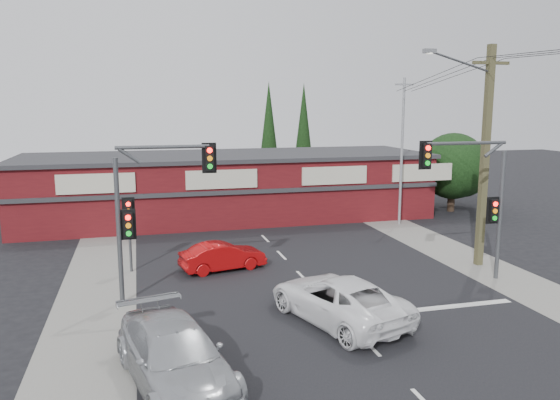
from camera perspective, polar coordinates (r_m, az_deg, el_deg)
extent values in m
plane|color=black|center=(20.98, 5.05, -10.70)|extent=(120.00, 120.00, 0.00)
cube|color=black|center=(25.49, 1.24, -6.90)|extent=(14.00, 70.00, 0.01)
cube|color=gray|center=(24.66, -18.32, -7.99)|extent=(3.00, 70.00, 0.02)
cube|color=gray|center=(28.92, 17.74, -5.34)|extent=(3.00, 70.00, 0.02)
cube|color=silver|center=(21.12, 15.61, -10.86)|extent=(6.50, 0.35, 0.01)
imported|color=white|center=(19.18, 6.08, -10.24)|extent=(4.22, 6.17, 1.57)
imported|color=#B0B3B6|center=(15.28, -10.94, -15.66)|extent=(3.49, 6.01, 1.64)
imported|color=#AD0A0C|center=(24.90, -6.00, -5.87)|extent=(4.03, 2.13, 1.26)
cube|color=silver|center=(17.74, 9.31, -14.72)|extent=(0.12, 1.60, 0.01)
cube|color=silver|center=(20.78, 5.27, -10.87)|extent=(0.12, 1.60, 0.01)
cube|color=silver|center=(23.96, 2.35, -7.99)|extent=(0.12, 1.60, 0.01)
cube|color=silver|center=(27.23, 0.15, -5.78)|extent=(0.12, 1.60, 0.01)
cube|color=silver|center=(30.57, -1.56, -4.04)|extent=(0.12, 1.60, 0.01)
cube|color=silver|center=(33.95, -2.92, -2.65)|extent=(0.12, 1.60, 0.01)
cube|color=silver|center=(37.36, -4.04, -1.50)|extent=(0.12, 1.60, 0.01)
cube|color=silver|center=(40.80, -4.97, -0.55)|extent=(0.12, 1.60, 0.01)
cube|color=silver|center=(44.25, -5.75, 0.26)|extent=(0.12, 1.60, 0.01)
cube|color=silver|center=(47.72, -6.42, 0.94)|extent=(0.12, 1.60, 0.01)
cube|color=#4C0F13|center=(36.32, -5.47, 1.33)|extent=(26.00, 8.00, 4.00)
cube|color=#2D2D30|center=(36.07, -5.52, 4.63)|extent=(26.40, 8.40, 0.25)
cube|color=beige|center=(31.79, -18.67, 1.64)|extent=(4.20, 0.12, 1.10)
cube|color=beige|center=(32.05, -6.10, 2.17)|extent=(4.20, 0.12, 1.10)
cube|color=beige|center=(33.80, 5.73, 2.57)|extent=(4.20, 0.12, 1.10)
cube|color=beige|center=(36.32, 14.65, 2.81)|extent=(4.20, 0.12, 1.10)
cube|color=#2D2D30|center=(32.28, -4.30, 0.82)|extent=(26.00, 0.15, 0.25)
cylinder|color=#2D2116|center=(40.15, 17.45, 0.14)|extent=(0.50, 0.50, 1.80)
sphere|color=black|center=(39.84, 17.62, 3.41)|extent=(4.60, 4.60, 4.60)
sphere|color=black|center=(41.56, 18.59, 2.63)|extent=(3.40, 3.40, 3.40)
sphere|color=black|center=(40.47, 14.94, 2.35)|extent=(2.80, 2.80, 2.80)
cylinder|color=#2D2116|center=(44.14, -1.14, 1.57)|extent=(0.24, 0.24, 2.00)
cone|color=black|center=(43.72, -1.16, 7.42)|extent=(1.80, 1.80, 7.50)
cylinder|color=#2D2116|center=(46.97, 2.44, 2.07)|extent=(0.24, 0.24, 2.00)
cone|color=black|center=(46.57, 2.48, 7.56)|extent=(1.80, 1.80, 7.50)
cylinder|color=#47494C|center=(20.99, -16.48, -3.23)|extent=(0.18, 0.18, 5.50)
cylinder|color=#47494C|center=(20.54, -12.14, 5.44)|extent=(3.40, 0.14, 0.14)
cylinder|color=#47494C|center=(20.55, -15.44, 4.46)|extent=(0.82, 0.14, 0.63)
cube|color=black|center=(20.73, -7.39, 4.36)|extent=(0.32, 0.22, 0.95)
cube|color=black|center=(20.80, -7.41, 4.38)|extent=(0.55, 0.04, 1.15)
cylinder|color=#FF0C07|center=(20.57, -7.36, 5.16)|extent=(0.20, 0.06, 0.20)
cylinder|color=orange|center=(20.60, -7.34, 4.33)|extent=(0.20, 0.06, 0.20)
cylinder|color=#0CE526|center=(20.63, -7.32, 3.50)|extent=(0.20, 0.06, 0.20)
cube|color=black|center=(20.93, -15.56, -2.52)|extent=(0.32, 0.22, 0.95)
cube|color=black|center=(21.00, -15.55, -2.48)|extent=(0.55, 0.04, 1.15)
cylinder|color=#FF0C07|center=(20.74, -15.60, -1.78)|extent=(0.20, 0.06, 0.20)
cylinder|color=orange|center=(20.80, -15.56, -2.59)|extent=(0.20, 0.06, 0.20)
cylinder|color=#0CE526|center=(20.87, -15.52, -3.40)|extent=(0.20, 0.06, 0.20)
cylinder|color=#47494C|center=(24.83, 22.00, -1.56)|extent=(0.18, 0.18, 5.50)
cylinder|color=#47494C|center=(23.41, 18.93, 5.64)|extent=(3.60, 0.14, 0.14)
cylinder|color=#47494C|center=(24.15, 21.40, 4.89)|extent=(0.82, 0.14, 0.63)
cube|color=black|center=(22.50, 15.03, 4.54)|extent=(0.32, 0.22, 0.95)
cube|color=black|center=(22.56, 14.95, 4.55)|extent=(0.55, 0.04, 1.15)
cylinder|color=#FF0C07|center=(22.37, 15.23, 5.27)|extent=(0.20, 0.06, 0.20)
cylinder|color=orange|center=(22.39, 15.20, 4.50)|extent=(0.20, 0.06, 0.20)
cylinder|color=#0CE526|center=(22.42, 15.16, 3.74)|extent=(0.20, 0.06, 0.20)
cube|color=black|center=(24.58, 21.38, -1.03)|extent=(0.32, 0.22, 0.95)
cube|color=black|center=(24.64, 21.29, -1.00)|extent=(0.55, 0.04, 1.15)
cylinder|color=#FF0C07|center=(24.43, 21.61, -0.40)|extent=(0.20, 0.06, 0.20)
cylinder|color=orange|center=(24.48, 21.56, -1.09)|extent=(0.20, 0.06, 0.20)
cylinder|color=#0CE526|center=(24.54, 21.52, -1.78)|extent=(0.20, 0.06, 0.20)
cylinder|color=#47494C|center=(25.16, -15.41, -3.96)|extent=(0.12, 0.12, 3.00)
cube|color=black|center=(24.89, -15.54, -1.05)|extent=(0.32, 0.22, 0.95)
cube|color=black|center=(24.96, -15.54, -1.02)|extent=(0.55, 0.04, 1.15)
cylinder|color=#FF0C07|center=(24.71, -15.58, -0.42)|extent=(0.20, 0.06, 0.20)
cylinder|color=orange|center=(24.77, -15.55, -1.11)|extent=(0.20, 0.06, 0.20)
cylinder|color=#0CE526|center=(24.82, -15.52, -1.79)|extent=(0.20, 0.06, 0.20)
cube|color=brown|center=(26.42, 20.62, 4.11)|extent=(0.30, 0.30, 10.00)
cube|color=brown|center=(26.38, 21.18, 13.22)|extent=(1.80, 0.14, 0.14)
cylinder|color=#47494C|center=(25.36, 18.36, 13.54)|extent=(3.23, 0.39, 0.89)
cube|color=slate|center=(24.44, 15.35, 14.79)|extent=(0.55, 0.25, 0.18)
cylinder|color=silver|center=(24.44, 15.34, 14.55)|extent=(0.28, 0.28, 0.05)
cylinder|color=gray|center=(34.40, 12.61, 4.86)|extent=(0.16, 0.16, 9.00)
cube|color=gray|center=(34.31, 12.87, 11.69)|extent=(1.20, 0.10, 0.10)
cylinder|color=black|center=(29.96, 15.46, 12.27)|extent=(0.73, 9.01, 1.22)
cylinder|color=black|center=(30.26, 16.46, 12.20)|extent=(0.52, 9.00, 1.22)
cylinder|color=black|center=(30.57, 17.44, 12.12)|extent=(0.31, 9.00, 1.22)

